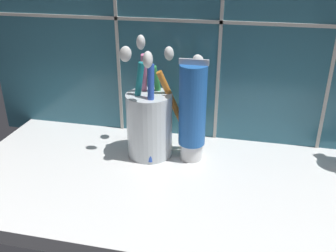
{
  "coord_description": "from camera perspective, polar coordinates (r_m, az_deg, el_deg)",
  "views": [
    {
      "loc": [
        6.25,
        -42.25,
        30.27
      ],
      "look_at": [
        -3.8,
        2.5,
        8.75
      ],
      "focal_mm": 40.0,
      "sensor_mm": 36.0,
      "label": 1
    }
  ],
  "objects": [
    {
      "name": "sink_counter",
      "position": [
        0.52,
        3.55,
        -9.34
      ],
      "size": [
        64.8,
        28.79,
        2.0
      ],
      "primitive_type": "cube",
      "color": "white",
      "rests_on": "ground"
    },
    {
      "name": "toothpaste_tube",
      "position": [
        0.53,
        3.74,
        2.18
      ],
      "size": [
        4.09,
        3.89,
        15.19
      ],
      "color": "white",
      "rests_on": "sink_counter"
    },
    {
      "name": "toothbrush_cup",
      "position": [
        0.55,
        -2.72,
        0.91
      ],
      "size": [
        11.9,
        10.22,
        17.53
      ],
      "color": "silver",
      "rests_on": "sink_counter"
    }
  ]
}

